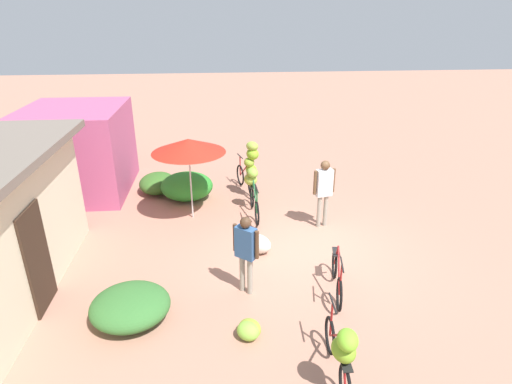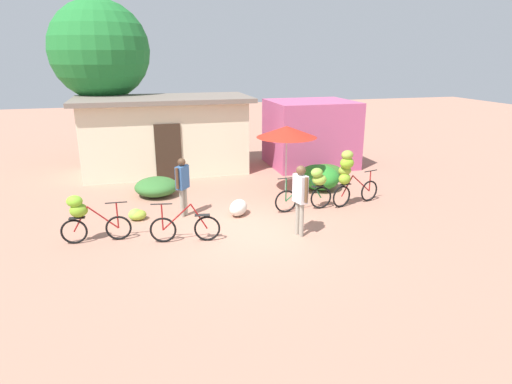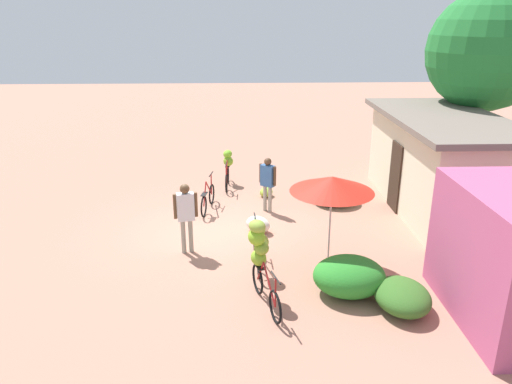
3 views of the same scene
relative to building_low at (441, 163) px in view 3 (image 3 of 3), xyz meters
name	(u,v)px [view 3 (image 3 of 3)]	position (x,y,z in m)	size (l,w,h in m)	color
ground_plane	(217,232)	(1.50, -6.52, -1.42)	(60.00, 60.00, 0.00)	#AB7560
building_low	(441,163)	(0.00, 0.00, 0.00)	(6.34, 3.08, 2.79)	beige
tree_behind_building	(487,52)	(-2.14, 1.95, 2.98)	(3.76, 3.76, 6.30)	brown
hedge_bush_front_left	(334,194)	(-0.55, -2.96, -1.13)	(1.35, 1.42, 0.57)	#356D30
hedge_bush_front_right	(349,276)	(4.68, -3.66, -1.02)	(1.30, 1.51, 0.80)	#2B872B
hedge_bush_mid	(402,296)	(5.30, -2.73, -1.14)	(1.34, 1.09, 0.56)	#356724
market_umbrella	(332,184)	(3.45, -3.87, 0.58)	(1.88, 1.88, 2.18)	beige
bicycle_leftmost	(228,165)	(-2.35, -6.27, -0.72)	(1.61, 0.40, 1.18)	black
bicycle_near_pile	(208,199)	(-0.09, -6.84, -1.07)	(1.65, 0.34, 0.98)	black
bicycle_center_loaded	(259,243)	(3.70, -5.49, -0.70)	(1.74, 0.46, 1.22)	black
bicycle_by_shop	(260,254)	(4.78, -5.51, -0.42)	(1.69, 0.65, 1.69)	black
banana_pile_on_ground	(266,192)	(-1.18, -5.03, -1.28)	(0.60, 0.55, 0.30)	#87C441
produce_sack	(258,224)	(1.54, -5.41, -1.20)	(0.70, 0.44, 0.44)	silver
person_vendor	(268,179)	(0.08, -5.07, -0.42)	(0.41, 0.47, 1.64)	gray
person_bystander	(186,211)	(2.66, -7.19, -0.32)	(0.28, 0.57, 1.77)	gray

